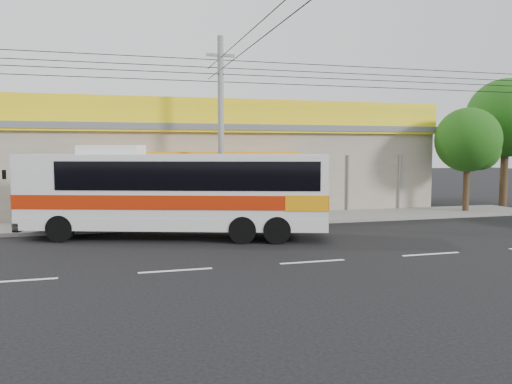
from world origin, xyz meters
TOP-DOWN VIEW (x-y plane):
  - ground at (0.00, 0.00)m, footprint 120.00×120.00m
  - sidewalk at (0.00, 6.00)m, footprint 30.00×3.20m
  - lane_markings at (0.00, -2.50)m, footprint 50.00×0.12m
  - storefront_building at (-0.01, 11.54)m, footprint 22.60×9.20m
  - coach_bus at (-3.28, 2.57)m, footprint 11.38×5.71m
  - motorbike_red at (-3.76, 6.70)m, footprint 2.00×1.35m
  - utility_pole at (-1.11, 5.40)m, footprint 34.00×14.00m
  - tree_near at (11.83, 5.67)m, footprint 3.26×3.26m
  - tree_far at (15.49, 7.12)m, footprint 4.34×4.34m

SIDE VIEW (x-z plane):
  - ground at x=0.00m, z-range 0.00..0.00m
  - lane_markings at x=0.00m, z-range -0.01..0.01m
  - sidewalk at x=0.00m, z-range 0.00..0.15m
  - motorbike_red at x=-3.76m, z-range 0.15..1.15m
  - coach_bus at x=-3.28m, z-range 0.12..3.57m
  - storefront_building at x=-0.01m, z-range -0.55..5.15m
  - tree_near at x=11.83m, z-range 0.95..6.36m
  - tree_far at x=15.49m, z-range 1.27..8.47m
  - utility_pole at x=-1.11m, z-range 2.64..10.75m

